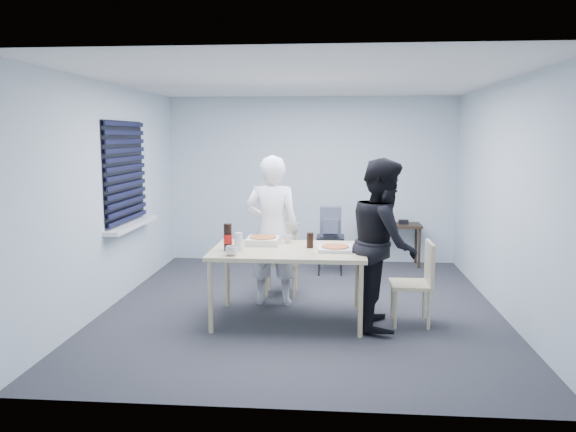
# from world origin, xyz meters

# --- Properties ---
(room) EXTENTS (5.00, 5.00, 5.00)m
(room) POSITION_xyz_m (-2.20, 0.40, 1.44)
(room) COLOR #29292E
(room) RESTS_ON ground
(dining_table) EXTENTS (1.63, 1.03, 0.79)m
(dining_table) POSITION_xyz_m (-0.12, -0.49, 0.73)
(dining_table) COLOR #C2B289
(dining_table) RESTS_ON ground
(chair_far) EXTENTS (0.42, 0.42, 0.89)m
(chair_far) POSITION_xyz_m (-0.29, 0.60, 0.51)
(chair_far) COLOR #C2B289
(chair_far) RESTS_ON ground
(chair_right) EXTENTS (0.42, 0.42, 0.89)m
(chair_right) POSITION_xyz_m (1.26, -0.50, 0.51)
(chair_right) COLOR #C2B289
(chair_right) RESTS_ON ground
(person_white) EXTENTS (0.65, 0.42, 1.77)m
(person_white) POSITION_xyz_m (-0.36, 0.12, 0.89)
(person_white) COLOR white
(person_white) RESTS_ON ground
(person_black) EXTENTS (0.47, 0.86, 1.77)m
(person_black) POSITION_xyz_m (0.87, -0.57, 0.89)
(person_black) COLOR black
(person_black) RESTS_ON ground
(side_table) EXTENTS (0.97, 0.43, 0.65)m
(side_table) POSITION_xyz_m (1.21, 2.28, 0.57)
(side_table) COLOR #322519
(side_table) RESTS_ON ground
(stool) EXTENTS (0.40, 0.40, 0.55)m
(stool) POSITION_xyz_m (0.31, 1.66, 0.44)
(stool) COLOR black
(stool) RESTS_ON ground
(backpack) EXTENTS (0.31, 0.22, 0.43)m
(backpack) POSITION_xyz_m (0.31, 1.64, 0.76)
(backpack) COLOR slate
(backpack) RESTS_ON stool
(pizza_box_a) EXTENTS (0.35, 0.35, 0.09)m
(pizza_box_a) POSITION_xyz_m (-0.43, -0.26, 0.84)
(pizza_box_a) COLOR silver
(pizza_box_a) RESTS_ON dining_table
(pizza_box_b) EXTENTS (0.35, 0.35, 0.05)m
(pizza_box_b) POSITION_xyz_m (0.38, -0.54, 0.82)
(pizza_box_b) COLOR silver
(pizza_box_b) RESTS_ON dining_table
(mug_a) EXTENTS (0.17, 0.17, 0.10)m
(mug_a) POSITION_xyz_m (-0.67, -0.87, 0.84)
(mug_a) COLOR silver
(mug_a) RESTS_ON dining_table
(mug_b) EXTENTS (0.10, 0.10, 0.09)m
(mug_b) POSITION_xyz_m (-0.16, -0.17, 0.84)
(mug_b) COLOR silver
(mug_b) RESTS_ON dining_table
(cola_glass) EXTENTS (0.08, 0.08, 0.17)m
(cola_glass) POSITION_xyz_m (0.11, -0.41, 0.88)
(cola_glass) COLOR black
(cola_glass) RESTS_ON dining_table
(soda_bottle) EXTENTS (0.09, 0.09, 0.29)m
(soda_bottle) POSITION_xyz_m (-0.75, -0.63, 0.93)
(soda_bottle) COLOR black
(soda_bottle) RESTS_ON dining_table
(plastic_cups) EXTENTS (0.09, 0.09, 0.19)m
(plastic_cups) POSITION_xyz_m (-0.63, -0.65, 0.89)
(plastic_cups) COLOR silver
(plastic_cups) RESTS_ON dining_table
(rubber_band) EXTENTS (0.06, 0.06, 0.00)m
(rubber_band) POSITION_xyz_m (0.15, -0.75, 0.79)
(rubber_band) COLOR red
(rubber_band) RESTS_ON dining_table
(papers) EXTENTS (0.23, 0.30, 0.00)m
(papers) POSITION_xyz_m (1.06, 2.26, 0.65)
(papers) COLOR white
(papers) RESTS_ON side_table
(black_box) EXTENTS (0.16, 0.12, 0.06)m
(black_box) POSITION_xyz_m (1.43, 2.28, 0.68)
(black_box) COLOR black
(black_box) RESTS_ON side_table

